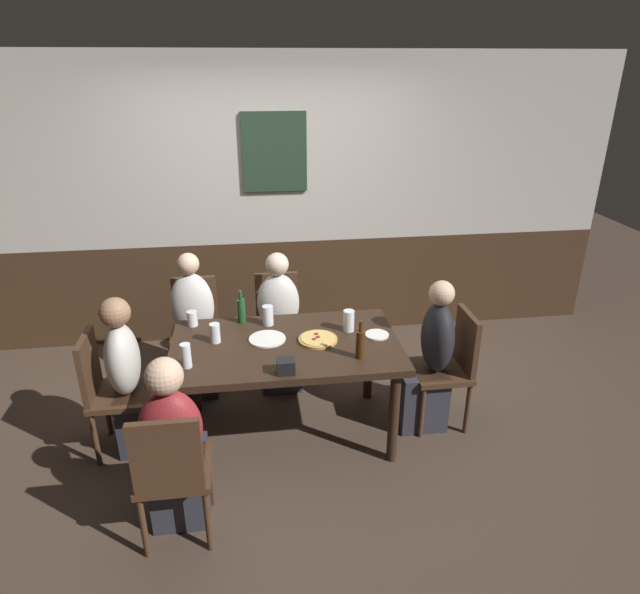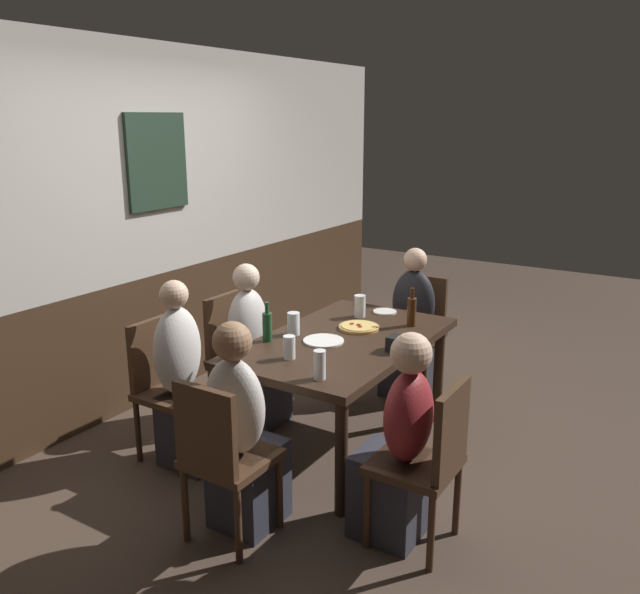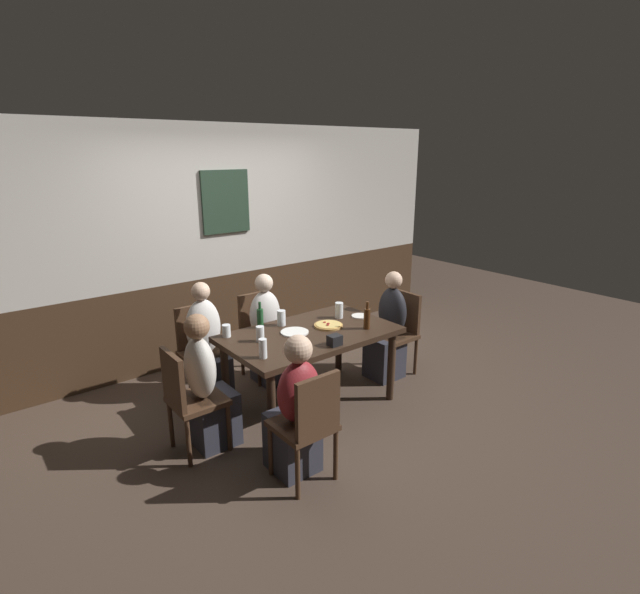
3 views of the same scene
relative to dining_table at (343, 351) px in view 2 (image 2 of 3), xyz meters
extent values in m
plane|color=#423328|center=(0.00, 0.00, -0.66)|extent=(12.00, 12.00, 0.00)
cube|color=#3D2819|center=(0.00, 1.65, -0.18)|extent=(6.40, 0.10, 0.95)
cube|color=#B7B2A8|center=(0.00, 1.65, 1.12)|extent=(6.40, 0.10, 1.65)
cube|color=#233828|center=(0.05, 1.58, 1.12)|extent=(0.56, 0.03, 0.68)
cube|color=black|center=(0.00, 0.00, 0.06)|extent=(1.55, 0.92, 0.05)
cylinder|color=black|center=(-0.67, -0.38, -0.31)|extent=(0.07, 0.07, 0.69)
cylinder|color=black|center=(0.67, -0.38, -0.31)|extent=(0.07, 0.07, 0.69)
cylinder|color=black|center=(-0.67, 0.38, -0.31)|extent=(0.07, 0.07, 0.69)
cylinder|color=black|center=(0.67, 0.38, -0.31)|extent=(0.07, 0.07, 0.69)
cube|color=#422B1C|center=(-1.11, 0.00, -0.23)|extent=(0.40, 0.40, 0.04)
cube|color=#422B1C|center=(-1.29, 0.00, 0.01)|extent=(0.04, 0.36, 0.43)
cylinder|color=#422B1C|center=(-0.94, 0.17, -0.45)|extent=(0.04, 0.04, 0.41)
cylinder|color=#422B1C|center=(-0.94, -0.17, -0.45)|extent=(0.04, 0.04, 0.41)
cylinder|color=#422B1C|center=(-1.28, 0.17, -0.45)|extent=(0.04, 0.04, 0.41)
cylinder|color=#422B1C|center=(-1.28, -0.17, -0.45)|extent=(0.04, 0.04, 0.41)
cube|color=#422B1C|center=(1.11, 0.00, -0.23)|extent=(0.40, 0.40, 0.04)
cube|color=#422B1C|center=(1.29, 0.00, 0.01)|extent=(0.04, 0.36, 0.43)
cylinder|color=#422B1C|center=(0.94, -0.17, -0.45)|extent=(0.04, 0.04, 0.41)
cylinder|color=#422B1C|center=(0.94, 0.17, -0.45)|extent=(0.04, 0.04, 0.41)
cylinder|color=#422B1C|center=(1.28, -0.17, -0.45)|extent=(0.04, 0.04, 0.41)
cylinder|color=#422B1C|center=(1.28, 0.17, -0.45)|extent=(0.04, 0.04, 0.41)
cube|color=#422B1C|center=(-0.68, 0.80, -0.23)|extent=(0.40, 0.40, 0.04)
cube|color=#422B1C|center=(-0.68, 0.98, 0.01)|extent=(0.36, 0.04, 0.43)
cylinder|color=#422B1C|center=(-0.51, 0.63, -0.45)|extent=(0.04, 0.04, 0.41)
cylinder|color=#422B1C|center=(-0.85, 0.63, -0.45)|extent=(0.04, 0.04, 0.41)
cylinder|color=#422B1C|center=(-0.51, 0.97, -0.45)|extent=(0.04, 0.04, 0.41)
cylinder|color=#422B1C|center=(-0.85, 0.97, -0.45)|extent=(0.04, 0.04, 0.41)
cube|color=#422B1C|center=(0.00, 0.80, -0.23)|extent=(0.40, 0.40, 0.04)
cube|color=#422B1C|center=(0.00, 0.98, 0.01)|extent=(0.36, 0.04, 0.43)
cylinder|color=#422B1C|center=(0.17, 0.63, -0.45)|extent=(0.04, 0.04, 0.41)
cylinder|color=#422B1C|center=(-0.17, 0.63, -0.45)|extent=(0.04, 0.04, 0.41)
cylinder|color=#422B1C|center=(0.17, 0.97, -0.45)|extent=(0.04, 0.04, 0.41)
cylinder|color=#422B1C|center=(-0.17, 0.97, -0.45)|extent=(0.04, 0.04, 0.41)
cube|color=#422B1C|center=(-0.68, -0.80, -0.23)|extent=(0.40, 0.40, 0.04)
cube|color=#422B1C|center=(-0.68, -0.98, 0.01)|extent=(0.36, 0.04, 0.43)
cylinder|color=#422B1C|center=(-0.85, -0.63, -0.45)|extent=(0.04, 0.04, 0.41)
cylinder|color=#422B1C|center=(-0.51, -0.63, -0.45)|extent=(0.04, 0.04, 0.41)
cylinder|color=#422B1C|center=(-0.85, -0.97, -0.45)|extent=(0.04, 0.04, 0.41)
cylinder|color=#422B1C|center=(-0.51, -0.97, -0.45)|extent=(0.04, 0.04, 0.41)
cube|color=#2D2D38|center=(-0.98, 0.00, -0.43)|extent=(0.34, 0.32, 0.45)
ellipsoid|color=beige|center=(-1.07, 0.00, 0.04)|extent=(0.22, 0.34, 0.50)
sphere|color=#936B4C|center=(-1.07, 0.00, 0.38)|extent=(0.20, 0.20, 0.20)
cube|color=#2D2D38|center=(0.98, 0.00, -0.43)|extent=(0.34, 0.32, 0.45)
ellipsoid|color=black|center=(1.07, 0.00, 0.05)|extent=(0.22, 0.34, 0.52)
sphere|color=#DBB293|center=(1.07, 0.00, 0.39)|extent=(0.18, 0.18, 0.18)
cube|color=#2D2D38|center=(-0.68, 0.67, -0.43)|extent=(0.32, 0.34, 0.45)
ellipsoid|color=silver|center=(-0.68, 0.76, 0.07)|extent=(0.34, 0.22, 0.55)
sphere|color=#DBB293|center=(-0.68, 0.76, 0.42)|extent=(0.17, 0.17, 0.17)
cube|color=#2D2D38|center=(0.00, 0.67, -0.43)|extent=(0.32, 0.34, 0.45)
ellipsoid|color=silver|center=(0.00, 0.76, 0.05)|extent=(0.34, 0.22, 0.50)
sphere|color=beige|center=(0.00, 0.76, 0.38)|extent=(0.18, 0.18, 0.18)
cube|color=#2D2D38|center=(-0.68, -0.67, -0.43)|extent=(0.32, 0.34, 0.45)
ellipsoid|color=maroon|center=(-0.68, -0.76, 0.03)|extent=(0.34, 0.22, 0.46)
sphere|color=#DBB293|center=(-0.68, -0.76, 0.35)|extent=(0.20, 0.20, 0.20)
cylinder|color=tan|center=(0.22, 0.01, 0.09)|extent=(0.27, 0.27, 0.02)
cylinder|color=#DBB760|center=(0.22, 0.01, 0.10)|extent=(0.24, 0.24, 0.01)
cylinder|color=maroon|center=(0.22, 0.06, 0.11)|extent=(0.03, 0.03, 0.00)
cylinder|color=maroon|center=(0.22, 0.01, 0.11)|extent=(0.03, 0.03, 0.00)
cylinder|color=maroon|center=(0.19, -0.01, 0.11)|extent=(0.03, 0.03, 0.00)
cylinder|color=silver|center=(0.46, 0.13, 0.16)|extent=(0.08, 0.08, 0.15)
cylinder|color=#331E14|center=(0.46, 0.13, 0.14)|extent=(0.07, 0.07, 0.12)
cylinder|color=silver|center=(-0.64, -0.22, 0.16)|extent=(0.07, 0.07, 0.16)
cylinder|color=#B26623|center=(-0.64, -0.22, 0.12)|extent=(0.06, 0.06, 0.07)
cylinder|color=silver|center=(-0.64, 0.37, 0.14)|extent=(0.07, 0.07, 0.11)
cylinder|color=#C6842D|center=(-0.64, 0.37, 0.10)|extent=(0.07, 0.07, 0.04)
cylinder|color=silver|center=(-0.10, 0.31, 0.16)|extent=(0.08, 0.08, 0.15)
cylinder|color=#B26623|center=(-0.10, 0.31, 0.14)|extent=(0.07, 0.07, 0.11)
cylinder|color=silver|center=(-0.47, 0.09, 0.15)|extent=(0.07, 0.07, 0.14)
cylinder|color=silver|center=(-0.47, 0.09, 0.12)|extent=(0.06, 0.06, 0.08)
cylinder|color=#194723|center=(-0.29, 0.37, 0.17)|extent=(0.06, 0.06, 0.18)
cylinder|color=#194723|center=(-0.29, 0.37, 0.30)|extent=(0.03, 0.03, 0.07)
cylinder|color=#42230F|center=(0.46, -0.26, 0.18)|extent=(0.06, 0.06, 0.19)
cylinder|color=#42230F|center=(0.46, -0.26, 0.31)|extent=(0.03, 0.03, 0.07)
cylinder|color=white|center=(-0.12, 0.07, 0.09)|extent=(0.25, 0.25, 0.01)
cylinder|color=white|center=(0.64, 0.03, 0.09)|extent=(0.17, 0.17, 0.01)
cube|color=black|center=(-0.03, -0.38, 0.13)|extent=(0.11, 0.09, 0.09)
camera|label=1|loc=(-0.21, -3.26, 1.84)|focal=30.50mm
camera|label=2|loc=(-3.37, -1.93, 1.43)|focal=36.69mm
camera|label=3|loc=(-2.49, -3.28, 1.66)|focal=27.32mm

